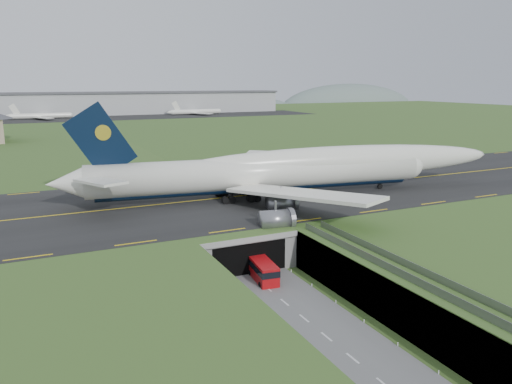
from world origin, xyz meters
TOP-DOWN VIEW (x-y plane):
  - ground at (0.00, 0.00)m, footprint 900.00×900.00m
  - airfield_deck at (0.00, 0.00)m, footprint 800.00×800.00m
  - trench_road at (0.00, -7.50)m, footprint 12.00×75.00m
  - taxiway at (0.00, 33.00)m, footprint 800.00×44.00m
  - tunnel_portal at (0.00, 16.71)m, footprint 17.00×22.30m
  - guideway at (11.00, -19.11)m, footprint 3.00×53.00m
  - jumbo_jet at (19.15, 29.29)m, footprint 92.38×59.36m
  - shuttle_tram at (0.82, 5.17)m, footprint 3.52×7.41m
  - cargo_terminal at (-0.10, 299.41)m, footprint 320.00×67.00m
  - distant_hills at (64.38, 430.00)m, footprint 700.00×91.00m

SIDE VIEW (x-z plane):
  - distant_hills at x=64.38m, z-range -34.00..26.00m
  - ground at x=0.00m, z-range 0.00..0.00m
  - trench_road at x=0.00m, z-range 0.00..0.20m
  - shuttle_tram at x=0.82m, z-range 0.15..3.07m
  - airfield_deck at x=0.00m, z-range 0.00..6.00m
  - tunnel_portal at x=0.00m, z-range 0.33..6.33m
  - guideway at x=11.00m, z-range 1.80..8.85m
  - taxiway at x=0.00m, z-range 6.00..6.18m
  - jumbo_jet at x=19.15m, z-range 1.41..21.25m
  - cargo_terminal at x=-0.10m, z-range 6.16..21.76m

